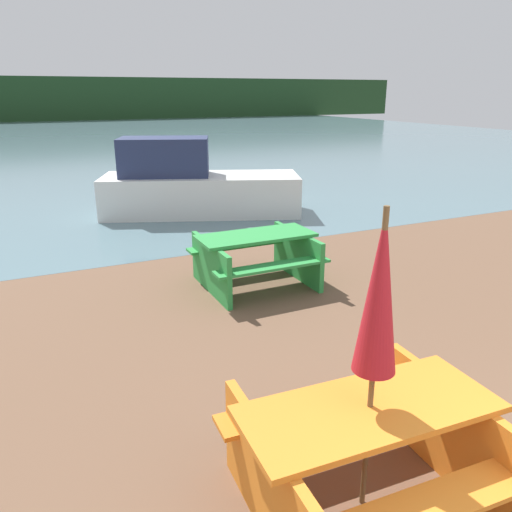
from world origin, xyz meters
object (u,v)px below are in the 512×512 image
picnic_table_orange (367,446)px  boat (193,186)px  umbrella_crimson (379,295)px  picnic_table_green (256,255)px

picnic_table_orange → boat: bearing=78.9°
picnic_table_orange → umbrella_crimson: size_ratio=0.85×
picnic_table_orange → umbrella_crimson: (-0.00, 0.00, 1.07)m
picnic_table_green → umbrella_crimson: umbrella_crimson is taller
picnic_table_orange → picnic_table_green: (1.08, 3.98, -0.01)m
picnic_table_green → umbrella_crimson: bearing=-105.1°
picnic_table_green → boat: bearing=82.4°
umbrella_crimson → picnic_table_green: bearing=74.9°
picnic_table_orange → boat: (1.69, 8.61, 0.17)m
picnic_table_green → boat: (0.62, 4.62, 0.18)m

